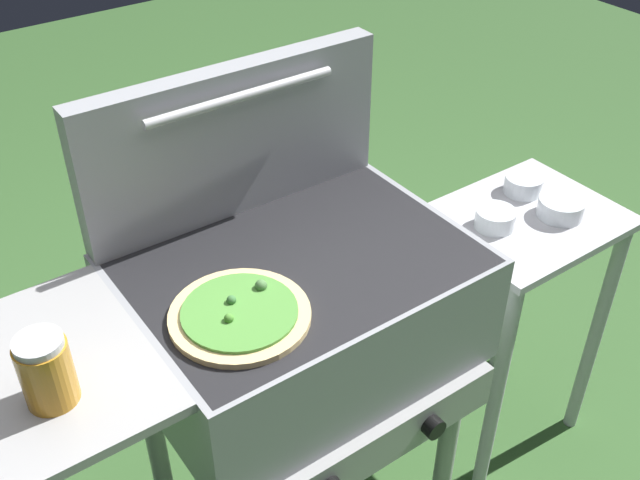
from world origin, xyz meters
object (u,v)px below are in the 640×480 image
topping_bowl_far (561,208)px  sauce_jar (46,370)px  grill (295,320)px  pizza_veggie (240,314)px  prep_table (514,282)px  topping_bowl_near (495,219)px  topping_bowl_middle (523,185)px

topping_bowl_far → sauce_jar: bearing=-178.7°
grill → topping_bowl_far: 0.74m
pizza_veggie → prep_table: pizza_veggie is taller
sauce_jar → topping_bowl_near: sauce_jar is taller
pizza_veggie → prep_table: 0.92m
sauce_jar → topping_bowl_near: (1.05, 0.09, -0.21)m
prep_table → topping_bowl_far: (0.06, -0.04, 0.23)m
pizza_veggie → sauce_jar: 0.32m
grill → pizza_veggie: bearing=-154.4°
topping_bowl_near → sauce_jar: bearing=-175.3°
grill → sauce_jar: size_ratio=8.12×
pizza_veggie → prep_table: (0.83, 0.08, -0.38)m
pizza_veggie → sauce_jar: (-0.31, 0.01, 0.05)m
grill → pizza_veggie: pizza_veggie is taller
grill → topping_bowl_far: (0.74, -0.04, -0.00)m
topping_bowl_near → topping_bowl_middle: (0.17, 0.06, 0.00)m
sauce_jar → topping_bowl_far: (1.21, 0.03, -0.21)m
grill → topping_bowl_far: grill is taller
pizza_veggie → topping_bowl_middle: 0.93m
topping_bowl_middle → topping_bowl_far: bearing=-93.0°
topping_bowl_near → topping_bowl_middle: bearing=21.1°
prep_table → grill: bearing=-179.6°
grill → topping_bowl_middle: bearing=6.4°
grill → sauce_jar: sauce_jar is taller
pizza_veggie → topping_bowl_middle: size_ratio=2.51×
pizza_veggie → topping_bowl_near: (0.73, 0.09, -0.16)m
grill → prep_table: size_ratio=1.31×
topping_bowl_near → topping_bowl_far: (0.16, -0.06, 0.00)m
pizza_veggie → topping_bowl_far: bearing=2.3°
sauce_jar → topping_bowl_near: bearing=4.7°
sauce_jar → topping_bowl_far: size_ratio=1.08×
prep_table → topping_bowl_near: size_ratio=7.79×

